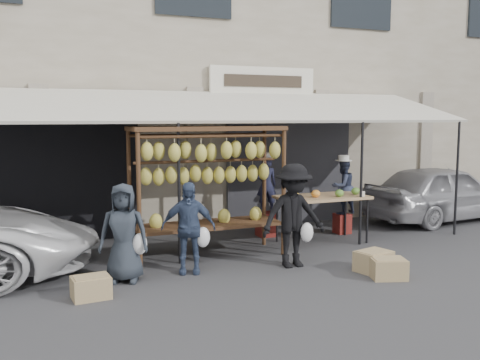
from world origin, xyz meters
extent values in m
plane|color=#2D2D30|center=(0.00, 0.00, 0.00)|extent=(90.00, 90.00, 0.00)
cube|color=#B1A694|center=(0.00, 6.50, 3.50)|extent=(24.00, 6.00, 7.00)
cube|color=#232328|center=(2.20, 3.46, 1.25)|extent=(3.00, 0.10, 2.50)
cube|color=black|center=(-2.50, 3.46, 1.25)|extent=(2.60, 0.10, 2.50)
cube|color=silver|center=(1.50, 3.40, 3.15)|extent=(2.40, 0.10, 0.60)
cube|color=beige|center=(0.00, 2.30, 2.60)|extent=(10.00, 2.34, 0.63)
cylinder|color=black|center=(-1.00, 1.15, 1.15)|extent=(0.05, 0.05, 2.30)
cylinder|color=black|center=(2.50, 1.15, 1.15)|extent=(0.05, 0.05, 2.30)
cylinder|color=black|center=(4.80, 1.15, 1.15)|extent=(0.05, 0.05, 2.30)
cylinder|color=#51301D|center=(-1.68, 1.01, 1.10)|extent=(0.07, 0.07, 2.20)
cylinder|color=#51301D|center=(0.82, 1.01, 1.10)|extent=(0.07, 0.07, 2.20)
cylinder|color=#51301D|center=(-1.68, 1.81, 1.10)|extent=(0.07, 0.07, 2.20)
cylinder|color=#51301D|center=(0.82, 1.81, 1.10)|extent=(0.07, 0.07, 2.20)
cube|color=#51301D|center=(-0.43, 1.41, 2.20)|extent=(2.60, 0.90, 0.07)
cylinder|color=#51301D|center=(-0.43, 1.06, 2.08)|extent=(2.50, 0.05, 0.05)
cylinder|color=#51301D|center=(-0.43, 1.76, 2.08)|extent=(2.50, 0.05, 0.05)
cylinder|color=#51301D|center=(-0.43, 1.41, 1.65)|extent=(2.50, 0.05, 0.05)
cube|color=#51301D|center=(-0.43, 1.41, 0.55)|extent=(2.50, 0.80, 0.05)
ellipsoid|color=gold|center=(-1.53, 1.06, 1.86)|extent=(0.20, 0.18, 0.30)
ellipsoid|color=gold|center=(-1.31, 1.21, 1.85)|extent=(0.20, 0.18, 0.30)
ellipsoid|color=gold|center=(-1.09, 1.06, 1.83)|extent=(0.20, 0.18, 0.30)
ellipsoid|color=gold|center=(-0.87, 1.21, 1.86)|extent=(0.20, 0.18, 0.30)
ellipsoid|color=gold|center=(-0.65, 1.06, 1.81)|extent=(0.20, 0.18, 0.30)
ellipsoid|color=gold|center=(-0.43, 1.21, 1.81)|extent=(0.20, 0.18, 0.30)
ellipsoid|color=gold|center=(-0.21, 1.06, 1.85)|extent=(0.20, 0.18, 0.30)
ellipsoid|color=gold|center=(0.01, 1.21, 1.85)|extent=(0.20, 0.18, 0.30)
ellipsoid|color=gold|center=(0.23, 1.06, 1.83)|extent=(0.20, 0.18, 0.30)
ellipsoid|color=gold|center=(0.45, 1.21, 1.84)|extent=(0.20, 0.18, 0.30)
ellipsoid|color=gold|center=(0.67, 1.06, 1.83)|extent=(0.20, 0.18, 0.30)
ellipsoid|color=gold|center=(-1.48, 1.41, 1.43)|extent=(0.20, 0.18, 0.30)
ellipsoid|color=gold|center=(-1.27, 1.41, 1.41)|extent=(0.20, 0.18, 0.30)
ellipsoid|color=gold|center=(-1.06, 1.41, 1.44)|extent=(0.20, 0.18, 0.30)
ellipsoid|color=gold|center=(-0.85, 1.41, 1.41)|extent=(0.20, 0.18, 0.30)
ellipsoid|color=gold|center=(-0.64, 1.41, 1.45)|extent=(0.20, 0.18, 0.30)
ellipsoid|color=gold|center=(-0.43, 1.41, 1.40)|extent=(0.20, 0.18, 0.30)
ellipsoid|color=gold|center=(-0.22, 1.41, 1.40)|extent=(0.20, 0.18, 0.30)
ellipsoid|color=gold|center=(-0.01, 1.41, 1.40)|extent=(0.20, 0.18, 0.30)
ellipsoid|color=gold|center=(0.20, 1.41, 1.41)|extent=(0.20, 0.18, 0.30)
ellipsoid|color=gold|center=(0.41, 1.41, 1.41)|extent=(0.20, 0.18, 0.30)
ellipsoid|color=gold|center=(0.62, 1.41, 1.43)|extent=(0.20, 0.18, 0.30)
cube|color=tan|center=(1.92, 1.57, 0.88)|extent=(1.70, 0.90, 0.05)
cylinder|color=black|center=(1.15, 1.20, 0.42)|extent=(0.04, 0.04, 0.85)
cylinder|color=black|center=(2.69, 1.20, 0.42)|extent=(0.04, 0.04, 0.85)
cylinder|color=black|center=(1.15, 1.94, 0.42)|extent=(0.04, 0.04, 0.85)
cylinder|color=black|center=(2.69, 1.94, 0.42)|extent=(0.04, 0.04, 0.85)
ellipsoid|color=gold|center=(1.26, 1.45, 0.97)|extent=(0.18, 0.14, 0.14)
ellipsoid|color=orange|center=(1.71, 1.45, 0.97)|extent=(0.18, 0.14, 0.14)
ellipsoid|color=#598C33|center=(2.15, 1.33, 0.97)|extent=(0.18, 0.14, 0.14)
ellipsoid|color=#598C33|center=(2.59, 1.46, 0.97)|extent=(0.18, 0.14, 0.14)
imported|color=#1D1F37|center=(1.16, 2.46, 1.05)|extent=(0.46, 0.35, 1.13)
imported|color=#2F3752|center=(2.73, 2.11, 0.97)|extent=(0.63, 0.53, 1.13)
imported|color=#272D36|center=(-2.01, 0.52, 0.72)|extent=(0.82, 0.67, 1.44)
imported|color=#354463|center=(-1.02, 0.59, 0.71)|extent=(0.90, 0.59, 1.42)
imported|color=black|center=(0.63, 0.29, 0.83)|extent=(1.08, 0.64, 1.66)
cube|color=maroon|center=(1.16, 2.46, 0.24)|extent=(0.38, 0.38, 0.48)
cube|color=maroon|center=(2.73, 2.11, 0.20)|extent=(0.35, 0.35, 0.41)
cube|color=tan|center=(1.65, -0.81, 0.15)|extent=(0.60, 0.52, 0.30)
cube|color=tan|center=(1.67, -0.42, 0.16)|extent=(0.61, 0.52, 0.32)
cube|color=tan|center=(-2.56, -0.06, 0.15)|extent=(0.52, 0.41, 0.29)
imported|color=#96969B|center=(5.60, 2.40, 0.66)|extent=(3.99, 1.93, 1.31)
camera|label=1|loc=(-3.29, -7.15, 2.39)|focal=40.00mm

